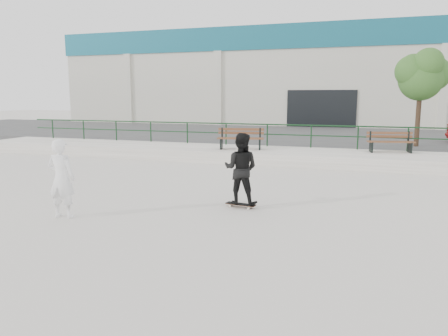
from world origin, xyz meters
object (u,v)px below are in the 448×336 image
(seated_skater, at_px, (61,179))
(bench_left, at_px, (241,139))
(skateboard, at_px, (241,204))
(standing_skater, at_px, (241,169))
(tree, at_px, (422,74))
(bench_right, at_px, (390,142))

(seated_skater, bearing_deg, bench_left, -102.04)
(seated_skater, bearing_deg, skateboard, -153.08)
(skateboard, relative_size, standing_skater, 0.44)
(tree, relative_size, skateboard, 5.45)
(bench_right, relative_size, tree, 0.44)
(bench_left, distance_m, tree, 8.71)
(standing_skater, distance_m, seated_skater, 4.29)
(tree, height_order, seated_skater, tree)
(bench_left, height_order, skateboard, bench_left)
(bench_left, height_order, bench_right, bench_left)
(bench_right, distance_m, standing_skater, 9.53)
(skateboard, bearing_deg, bench_right, 74.93)
(tree, relative_size, seated_skater, 2.36)
(bench_left, distance_m, bench_right, 6.21)
(tree, bearing_deg, standing_skater, -114.17)
(bench_right, bearing_deg, seated_skater, -136.52)
(standing_skater, relative_size, seated_skater, 0.98)
(bench_left, distance_m, seated_skater, 10.07)
(tree, bearing_deg, bench_right, -115.30)
(skateboard, bearing_deg, seated_skater, -140.18)
(bench_left, xyz_separation_m, seated_skater, (-1.38, -9.98, -0.03))
(bench_left, xyz_separation_m, skateboard, (2.29, -7.77, -0.88))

